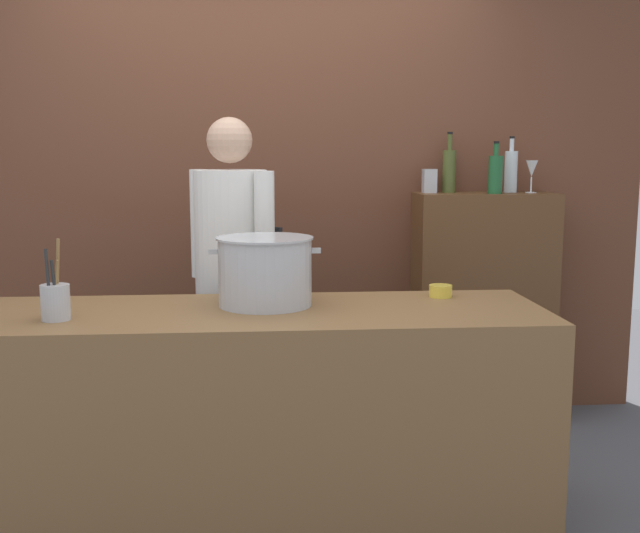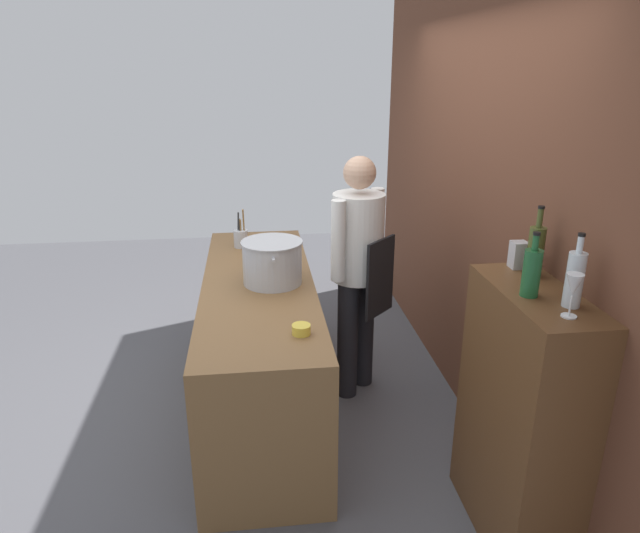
{
  "view_description": "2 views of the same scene",
  "coord_description": "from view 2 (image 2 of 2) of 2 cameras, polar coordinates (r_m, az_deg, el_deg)",
  "views": [
    {
      "loc": [
        0.02,
        -2.86,
        1.51
      ],
      "look_at": [
        0.27,
        0.36,
        1.01
      ],
      "focal_mm": 42.41,
      "sensor_mm": 36.0,
      "label": 1
    },
    {
      "loc": [
        3.35,
        -0.01,
        2.21
      ],
      "look_at": [
        0.07,
        0.39,
        1.01
      ],
      "focal_mm": 31.62,
      "sensor_mm": 36.0,
      "label": 2
    }
  ],
  "objects": [
    {
      "name": "wine_bottle_clear",
      "position": [
        2.45,
        24.38,
        -1.1
      ],
      "size": [
        0.07,
        0.07,
        0.31
      ],
      "color": "silver",
      "rests_on": "bar_cabinet"
    },
    {
      "name": "wine_bottle_olive",
      "position": [
        2.74,
        20.98,
        1.54
      ],
      "size": [
        0.07,
        0.07,
        0.33
      ],
      "color": "#475123",
      "rests_on": "bar_cabinet"
    },
    {
      "name": "wine_glass_short",
      "position": [
        2.35,
        24.28,
        -1.91
      ],
      "size": [
        0.07,
        0.07,
        0.18
      ],
      "color": "silver",
      "rests_on": "bar_cabinet"
    },
    {
      "name": "utensil_crock",
      "position": [
        4.26,
        -8.03,
        2.88
      ],
      "size": [
        0.1,
        0.1,
        0.29
      ],
      "color": "#B7BABF",
      "rests_on": "prep_counter"
    },
    {
      "name": "spice_tin_silver",
      "position": [
        2.84,
        19.44,
        1.12
      ],
      "size": [
        0.07,
        0.07,
        0.13
      ],
      "primitive_type": "cube",
      "color": "#B2B2B7",
      "rests_on": "bar_cabinet"
    },
    {
      "name": "stockpot_large",
      "position": [
        3.52,
        -4.85,
        0.45
      ],
      "size": [
        0.44,
        0.38,
        0.27
      ],
      "color": "#B7BABF",
      "rests_on": "prep_counter"
    },
    {
      "name": "prep_counter",
      "position": [
        3.78,
        -6.04,
        -7.85
      ],
      "size": [
        2.24,
        0.7,
        0.9
      ],
      "primitive_type": "cube",
      "color": "brown",
      "rests_on": "ground_plane"
    },
    {
      "name": "ground_plane",
      "position": [
        4.01,
        -5.8,
        -13.55
      ],
      "size": [
        8.0,
        8.0,
        0.0
      ],
      "primitive_type": "plane",
      "color": "#4C4C51"
    },
    {
      "name": "chef",
      "position": [
        3.74,
        3.88,
        0.52
      ],
      "size": [
        0.44,
        0.44,
        1.66
      ],
      "rotation": [
        0.0,
        0.0,
        2.35
      ],
      "color": "black",
      "rests_on": "ground_plane"
    },
    {
      "name": "bar_cabinet",
      "position": [
        2.88,
        19.63,
        -14.31
      ],
      "size": [
        0.76,
        0.32,
        1.28
      ],
      "primitive_type": "cube",
      "color": "brown",
      "rests_on": "ground_plane"
    },
    {
      "name": "butter_jar",
      "position": [
        2.89,
        -1.91,
        -6.38
      ],
      "size": [
        0.1,
        0.1,
        0.05
      ],
      "primitive_type": "cylinder",
      "color": "yellow",
      "rests_on": "prep_counter"
    },
    {
      "name": "wine_bottle_green",
      "position": [
        2.5,
        20.64,
        -0.5
      ],
      "size": [
        0.08,
        0.08,
        0.28
      ],
      "color": "#1E592D",
      "rests_on": "bar_cabinet"
    },
    {
      "name": "brick_back_panel",
      "position": [
        3.7,
        15.78,
        8.21
      ],
      "size": [
        4.4,
        0.1,
        3.0
      ],
      "primitive_type": "cube",
      "color": "brown",
      "rests_on": "ground_plane"
    }
  ]
}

